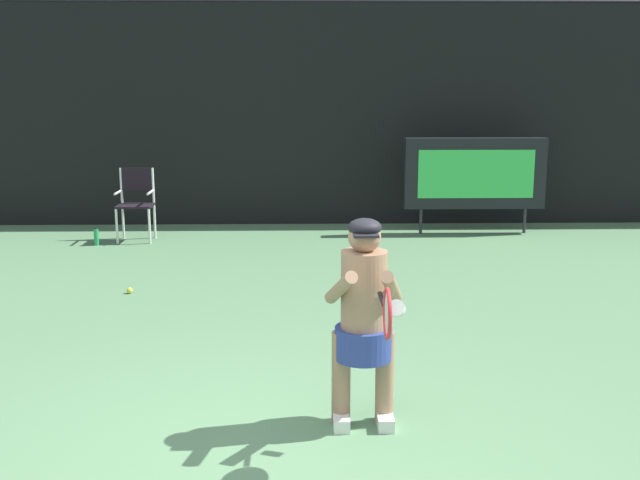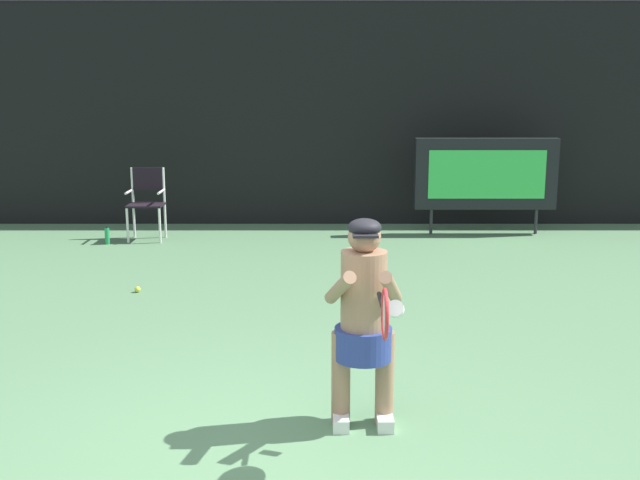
{
  "view_description": "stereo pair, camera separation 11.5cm",
  "coord_description": "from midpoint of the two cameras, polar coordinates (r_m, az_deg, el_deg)",
  "views": [
    {
      "loc": [
        0.26,
        -4.14,
        2.29
      ],
      "look_at": [
        0.4,
        1.94,
        1.05
      ],
      "focal_mm": 42.48,
      "sensor_mm": 36.0,
      "label": 1
    },
    {
      "loc": [
        0.37,
        -4.14,
        2.29
      ],
      "look_at": [
        0.4,
        1.94,
        1.05
      ],
      "focal_mm": 42.48,
      "sensor_mm": 36.0,
      "label": 2
    }
  ],
  "objects": [
    {
      "name": "scoreboard",
      "position": [
        12.07,
        11.31,
        4.93
      ],
      "size": [
        2.2,
        0.21,
        1.5
      ],
      "color": "black",
      "rests_on": "ground"
    },
    {
      "name": "umpire_chair",
      "position": [
        11.68,
        -13.98,
        2.98
      ],
      "size": [
        0.52,
        0.44,
        1.08
      ],
      "color": "white",
      "rests_on": "ground"
    },
    {
      "name": "backdrop_screen",
      "position": [
        12.65,
        -2.8,
        9.36
      ],
      "size": [
        18.0,
        0.12,
        3.66
      ],
      "color": "black",
      "rests_on": "ground"
    },
    {
      "name": "tennis_ball_loose",
      "position": [
        8.79,
        -14.51,
        -3.7
      ],
      "size": [
        0.07,
        0.07,
        0.07
      ],
      "color": "#CCDB3D",
      "rests_on": "ground"
    },
    {
      "name": "tennis_player",
      "position": [
        5.11,
        2.68,
        -5.73
      ],
      "size": [
        0.53,
        0.61,
        1.44
      ],
      "color": "white",
      "rests_on": "ground"
    },
    {
      "name": "tennis_racket",
      "position": [
        4.52,
        4.33,
        -5.47
      ],
      "size": [
        0.03,
        0.6,
        0.31
      ],
      "rotation": [
        0.0,
        0.0,
        0.13
      ],
      "color": "black"
    },
    {
      "name": "water_bottle",
      "position": [
        11.54,
        -16.77,
        0.22
      ],
      "size": [
        0.07,
        0.07,
        0.27
      ],
      "color": "#229852",
      "rests_on": "ground"
    }
  ]
}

